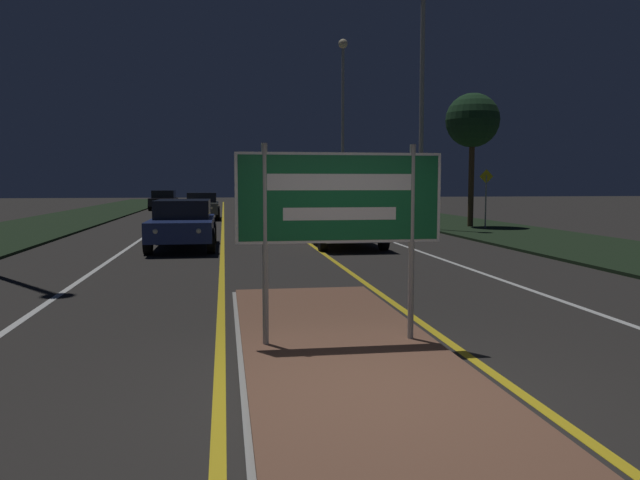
# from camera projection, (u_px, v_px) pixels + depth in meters

# --- Properties ---
(ground_plane) EXTENTS (160.00, 160.00, 0.00)m
(ground_plane) POSITION_uv_depth(u_px,v_px,m) (376.00, 401.00, 5.59)
(ground_plane) COLOR #282623
(median_island) EXTENTS (2.40, 7.62, 0.10)m
(median_island) POSITION_uv_depth(u_px,v_px,m) (339.00, 346.00, 7.34)
(median_island) COLOR #999993
(median_island) RESTS_ON ground_plane
(verge_left) EXTENTS (5.00, 100.00, 0.08)m
(verge_left) POSITION_uv_depth(u_px,v_px,m) (8.00, 233.00, 23.83)
(verge_left) COLOR black
(verge_left) RESTS_ON ground_plane
(verge_right) EXTENTS (5.00, 100.00, 0.08)m
(verge_right) POSITION_uv_depth(u_px,v_px,m) (479.00, 228.00, 26.71)
(verge_right) COLOR black
(verge_right) RESTS_ON ground_plane
(centre_line_yellow_left) EXTENTS (0.12, 70.00, 0.01)m
(centre_line_yellow_left) POSITION_uv_depth(u_px,v_px,m) (223.00, 224.00, 29.99)
(centre_line_yellow_left) COLOR gold
(centre_line_yellow_left) RESTS_ON ground_plane
(centre_line_yellow_right) EXTENTS (0.12, 70.00, 0.01)m
(centre_line_yellow_right) POSITION_uv_depth(u_px,v_px,m) (280.00, 223.00, 30.41)
(centre_line_yellow_right) COLOR gold
(centre_line_yellow_right) RESTS_ON ground_plane
(lane_line_white_left) EXTENTS (0.12, 70.00, 0.01)m
(lane_line_white_left) POSITION_uv_depth(u_px,v_px,m) (163.00, 224.00, 29.56)
(lane_line_white_left) COLOR silver
(lane_line_white_left) RESTS_ON ground_plane
(lane_line_white_right) EXTENTS (0.12, 70.00, 0.01)m
(lane_line_white_right) POSITION_uv_depth(u_px,v_px,m) (337.00, 223.00, 30.83)
(lane_line_white_right) COLOR silver
(lane_line_white_right) RESTS_ON ground_plane
(edge_line_white_left) EXTENTS (0.10, 70.00, 0.01)m
(edge_line_white_left) POSITION_uv_depth(u_px,v_px,m) (97.00, 225.00, 29.11)
(edge_line_white_left) COLOR silver
(edge_line_white_left) RESTS_ON ground_plane
(edge_line_white_right) EXTENTS (0.10, 70.00, 0.01)m
(edge_line_white_right) POSITION_uv_depth(u_px,v_px,m) (396.00, 222.00, 31.29)
(edge_line_white_right) COLOR silver
(edge_line_white_right) RESTS_ON ground_plane
(highway_sign) EXTENTS (2.40, 0.07, 2.30)m
(highway_sign) POSITION_uv_depth(u_px,v_px,m) (340.00, 205.00, 7.18)
(highway_sign) COLOR #9E9E99
(highway_sign) RESTS_ON median_island
(streetlight_right_near) EXTENTS (0.56, 0.56, 10.06)m
(streetlight_right_near) POSITION_uv_depth(u_px,v_px,m) (422.00, 68.00, 25.15)
(streetlight_right_near) COLOR #9E9E99
(streetlight_right_near) RESTS_ON ground_plane
(streetlight_right_far) EXTENTS (0.59, 0.59, 10.97)m
(streetlight_right_far) POSITION_uv_depth(u_px,v_px,m) (343.00, 98.00, 39.43)
(streetlight_right_far) COLOR #9E9E99
(streetlight_right_far) RESTS_ON ground_plane
(car_receding_0) EXTENTS (2.02, 4.84, 1.33)m
(car_receding_0) POSITION_uv_depth(u_px,v_px,m) (344.00, 223.00, 19.36)
(car_receding_0) COLOR silver
(car_receding_0) RESTS_ON ground_plane
(car_receding_1) EXTENTS (1.99, 4.56, 1.36)m
(car_receding_1) POSITION_uv_depth(u_px,v_px,m) (305.00, 207.00, 31.54)
(car_receding_1) COLOR black
(car_receding_1) RESTS_ON ground_plane
(car_receding_2) EXTENTS (1.85, 4.66, 1.37)m
(car_receding_2) POSITION_uv_depth(u_px,v_px,m) (336.00, 202.00, 39.61)
(car_receding_2) COLOR maroon
(car_receding_2) RESTS_ON ground_plane
(car_approaching_0) EXTENTS (1.93, 4.82, 1.45)m
(car_approaching_0) POSITION_uv_depth(u_px,v_px,m) (183.00, 223.00, 18.67)
(car_approaching_0) COLOR navy
(car_approaching_0) RESTS_ON ground_plane
(car_approaching_1) EXTENTS (1.87, 4.21, 1.44)m
(car_approaching_1) POSITION_uv_depth(u_px,v_px,m) (202.00, 205.00, 33.67)
(car_approaching_1) COLOR #4C514C
(car_approaching_1) RESTS_ON ground_plane
(car_approaching_2) EXTENTS (1.92, 4.21, 1.42)m
(car_approaching_2) POSITION_uv_depth(u_px,v_px,m) (164.00, 200.00, 45.57)
(car_approaching_2) COLOR black
(car_approaching_2) RESTS_ON ground_plane
(warning_sign) EXTENTS (0.60, 0.06, 2.45)m
(warning_sign) POSITION_uv_depth(u_px,v_px,m) (486.00, 193.00, 25.98)
(warning_sign) COLOR #9E9E99
(warning_sign) RESTS_ON verge_right
(roadside_palm_right) EXTENTS (2.30, 2.30, 5.70)m
(roadside_palm_right) POSITION_uv_depth(u_px,v_px,m) (473.00, 121.00, 26.62)
(roadside_palm_right) COLOR #4C3823
(roadside_palm_right) RESTS_ON verge_right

